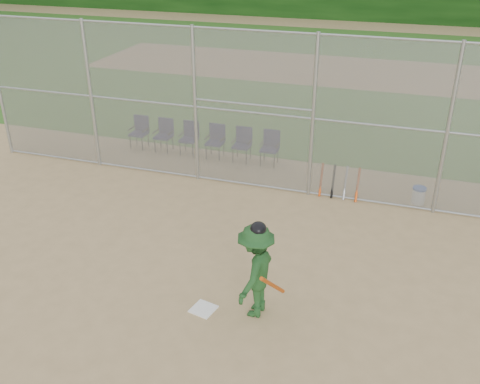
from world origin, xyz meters
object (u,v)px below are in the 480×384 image
(home_plate, at_px, (203,309))
(chair_0, at_px, (139,133))
(batter_at_plate, at_px, (256,270))
(water_cooler, at_px, (419,195))

(home_plate, bearing_deg, chair_0, 125.47)
(home_plate, bearing_deg, batter_at_plate, 13.92)
(home_plate, height_order, batter_at_plate, batter_at_plate)
(home_plate, distance_m, water_cooler, 6.43)
(water_cooler, relative_size, chair_0, 0.44)
(home_plate, relative_size, batter_at_plate, 0.22)
(batter_at_plate, distance_m, chair_0, 8.43)
(home_plate, xyz_separation_m, water_cooler, (3.50, 5.39, 0.20))
(batter_at_plate, bearing_deg, home_plate, -166.08)
(batter_at_plate, relative_size, chair_0, 1.90)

